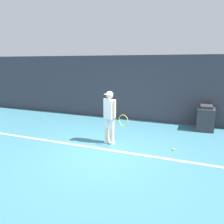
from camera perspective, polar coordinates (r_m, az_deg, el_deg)
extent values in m
plane|color=teal|center=(6.10, -2.07, -11.02)|extent=(24.00, 24.00, 0.00)
cube|color=#383842|center=(9.39, 7.45, 6.10)|extent=(24.00, 0.10, 2.76)
cube|color=white|center=(6.37, -0.92, -9.90)|extent=(21.60, 0.10, 0.01)
cylinder|color=beige|center=(6.90, -1.25, -5.92)|extent=(0.12, 0.12, 0.49)
cylinder|color=white|center=(6.78, -1.27, -2.73)|extent=(0.14, 0.14, 0.30)
cube|color=white|center=(6.97, -1.25, -7.53)|extent=(0.10, 0.24, 0.08)
cylinder|color=beige|center=(6.75, 0.05, -6.34)|extent=(0.12, 0.12, 0.49)
cylinder|color=white|center=(6.63, 0.05, -3.10)|extent=(0.14, 0.14, 0.30)
cube|color=white|center=(6.82, 0.05, -7.98)|extent=(0.10, 0.24, 0.08)
cube|color=white|center=(6.60, -0.63, 0.81)|extent=(0.39, 0.32, 0.59)
sphere|color=beige|center=(6.52, -0.64, 4.54)|extent=(0.22, 0.22, 0.22)
cube|color=white|center=(6.45, -1.27, 4.63)|extent=(0.21, 0.18, 0.02)
cylinder|color=beige|center=(6.74, -1.80, 1.20)|extent=(0.09, 0.09, 0.55)
cylinder|color=beige|center=(6.46, 0.60, 0.70)|extent=(0.09, 0.09, 0.55)
cylinder|color=black|center=(6.46, 1.23, -1.83)|extent=(0.20, 0.11, 0.03)
torus|color=yellow|center=(6.28, 3.01, -2.27)|extent=(0.34, 0.16, 0.36)
sphere|color=#D1E533|center=(6.58, 15.76, -9.37)|extent=(0.07, 0.07, 0.07)
cube|color=#333338|center=(8.81, 23.19, -1.67)|extent=(0.60, 0.80, 0.83)
cube|color=#333338|center=(8.72, 23.46, 1.29)|extent=(0.42, 0.56, 0.10)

